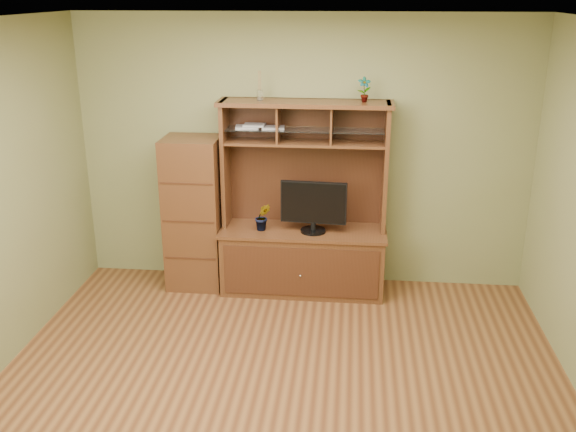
# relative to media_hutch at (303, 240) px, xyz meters

# --- Properties ---
(room) EXTENTS (4.54, 4.04, 2.74)m
(room) POSITION_rel_media_hutch_xyz_m (-0.03, -1.73, 0.83)
(room) COLOR #573018
(room) RESTS_ON ground
(media_hutch) EXTENTS (1.66, 0.61, 1.90)m
(media_hutch) POSITION_rel_media_hutch_xyz_m (0.00, 0.00, 0.00)
(media_hutch) COLOR #492B14
(media_hutch) RESTS_ON room
(monitor) EXTENTS (0.64, 0.25, 0.51)m
(monitor) POSITION_rel_media_hutch_xyz_m (0.10, -0.08, 0.40)
(monitor) COLOR black
(monitor) RESTS_ON media_hutch
(orchid_plant) EXTENTS (0.17, 0.15, 0.28)m
(orchid_plant) POSITION_rel_media_hutch_xyz_m (-0.39, -0.08, 0.27)
(orchid_plant) COLOR #2A5A1E
(orchid_plant) RESTS_ON media_hutch
(top_plant) EXTENTS (0.14, 0.10, 0.23)m
(top_plant) POSITION_rel_media_hutch_xyz_m (0.55, 0.08, 1.49)
(top_plant) COLOR #316A25
(top_plant) RESTS_ON media_hutch
(reed_diffuser) EXTENTS (0.06, 0.06, 0.28)m
(reed_diffuser) POSITION_rel_media_hutch_xyz_m (-0.43, 0.08, 1.49)
(reed_diffuser) COLOR silver
(reed_diffuser) RESTS_ON media_hutch
(magazines) EXTENTS (0.48, 0.19, 0.04)m
(magazines) POSITION_rel_media_hutch_xyz_m (-0.45, 0.08, 1.13)
(magazines) COLOR #B6B5BB
(magazines) RESTS_ON media_hutch
(side_cabinet) EXTENTS (0.55, 0.50, 1.54)m
(side_cabinet) POSITION_rel_media_hutch_xyz_m (-1.10, 0.00, 0.25)
(side_cabinet) COLOR #492B14
(side_cabinet) RESTS_ON room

